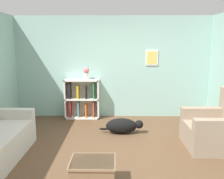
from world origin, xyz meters
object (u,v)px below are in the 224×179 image
Objects in this scene: dog at (123,126)px; vase at (86,73)px; bookshelf at (82,99)px; recliner_chair at (216,129)px; coffee_table at (93,173)px.

vase is at bearing 128.11° from dog.
dog is at bearing -48.97° from bookshelf.
recliner_chair is 1.12× the size of dog.
bookshelf is 0.94× the size of recliner_chair.
vase reaches higher than recliner_chair.
bookshelf is at bearing 131.03° from dog.
bookshelf is 3.28m from coffee_table.
coffee_table is at bearing -82.31° from vase.
bookshelf reaches higher than dog.
coffee_table is at bearing -80.32° from bookshelf.
recliner_chair is at bearing 31.92° from coffee_table.
dog is (-1.70, 0.71, -0.19)m from recliner_chair.
bookshelf is 3.30× the size of vase.
coffee_table is (0.55, -3.22, -0.29)m from bookshelf.
coffee_table is (-2.16, -1.34, -0.16)m from recliner_chair.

